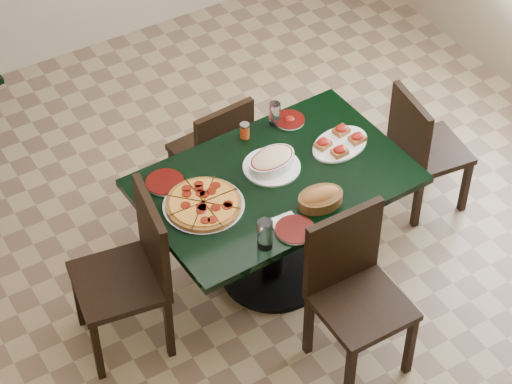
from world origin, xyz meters
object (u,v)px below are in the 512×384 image
lasagna_casserole (272,161)px  main_table (275,203)px  bread_basket (320,198)px  chair_near (353,285)px  chair_left (134,267)px  bruschetta_platter (340,142)px  chair_far (216,151)px  chair_right (421,146)px  pepperoni_pizza (204,204)px

lasagna_casserole → main_table: bearing=-120.1°
main_table → lasagna_casserole: 0.24m
bread_basket → chair_near: bearing=-91.1°
main_table → chair_left: (-0.84, 0.00, -0.03)m
chair_left → bruschetta_platter: bearing=101.0°
chair_far → lasagna_casserole: size_ratio=2.67×
chair_left → chair_near: bearing=62.4°
main_table → chair_near: size_ratio=1.55×
main_table → chair_right: bearing=0.3°
chair_left → pepperoni_pizza: 0.48m
chair_near → bread_basket: 0.47m
chair_left → lasagna_casserole: (0.87, 0.08, 0.26)m
pepperoni_pizza → chair_far: bearing=56.5°
main_table → bread_basket: 0.37m
pepperoni_pizza → bread_basket: bread_basket is taller
main_table → chair_right: chair_right is taller
main_table → pepperoni_pizza: bearing=176.1°
chair_near → chair_left: (-0.90, 0.66, 0.01)m
bread_basket → bruschetta_platter: (0.34, 0.32, -0.02)m
chair_near → chair_right: (1.00, 0.71, -0.06)m
chair_far → bread_basket: bread_basket is taller
bread_basket → bruschetta_platter: bread_basket is taller
bread_basket → bruschetta_platter: 0.47m
pepperoni_pizza → lasagna_casserole: lasagna_casserole is taller
chair_right → pepperoni_pizza: bearing=98.8°
main_table → pepperoni_pizza: 0.47m
chair_far → bread_basket: 0.99m
main_table → bread_basket: (0.10, -0.28, 0.22)m
chair_left → chair_far: bearing=136.7°
main_table → chair_near: bearing=-87.8°
chair_right → bruschetta_platter: chair_right is taller
chair_right → bread_basket: 1.06m
pepperoni_pizza → bread_basket: (0.52, -0.29, 0.02)m
chair_near → bruschetta_platter: size_ratio=2.33×
chair_near → pepperoni_pizza: 0.86m
main_table → bruschetta_platter: 0.49m
pepperoni_pizza → bread_basket: bearing=-29.0°
lasagna_casserole → pepperoni_pizza: bearing=178.7°
main_table → chair_right: 1.06m
chair_far → bruschetta_platter: chair_far is taller
chair_far → pepperoni_pizza: bearing=52.2°
bread_basket → lasagna_casserole: bearing=106.5°
pepperoni_pizza → lasagna_casserole: bearing=8.9°
pepperoni_pizza → chair_near: bearing=-54.8°
chair_left → pepperoni_pizza: bearing=100.4°
lasagna_casserole → bruschetta_platter: (0.41, -0.04, -0.02)m
chair_far → main_table: bearing=85.7°
chair_far → chair_left: 1.07m
chair_left → pepperoni_pizza: chair_left is taller
chair_right → pepperoni_pizza: (-1.47, -0.04, 0.30)m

